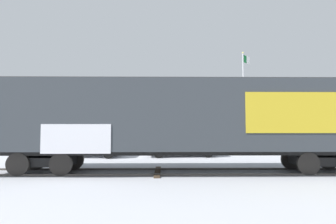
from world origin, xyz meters
name	(u,v)px	position (x,y,z in m)	size (l,w,h in m)	color
ground_plane	(160,173)	(0.00, 0.00, 0.00)	(260.00, 260.00, 0.00)	#B2B5BC
track	(189,172)	(1.21, -0.01, 0.04)	(60.01, 4.81, 0.08)	#4C4742
freight_car	(184,118)	(1.02, 0.00, 2.34)	(16.71, 3.53, 4.07)	#33383D
flagpole	(244,88)	(8.71, 14.08, 5.79)	(1.11, 1.04, 9.33)	silver
hillside	(154,119)	(0.10, 79.72, 4.54)	(114.25, 34.06, 13.74)	slate
parked_car_white	(88,143)	(-4.52, 6.15, 0.88)	(4.79, 2.29, 1.77)	silver
parked_car_silver	(181,143)	(1.53, 6.15, 0.89)	(4.64, 2.02, 1.75)	#B7BABF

